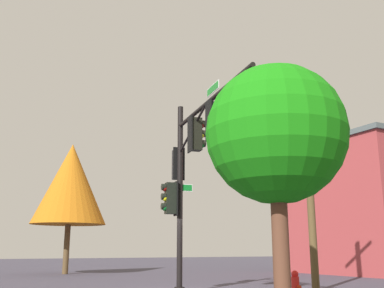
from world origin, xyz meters
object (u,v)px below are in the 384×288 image
tree_near (71,184)px  brick_building (370,207)px  signal_pole_assembly (194,156)px  fire_hydrant (295,285)px  tree_mid (276,135)px  utility_pole (309,171)px

tree_near → brick_building: 18.97m
signal_pole_assembly → fire_hydrant: size_ratio=8.00×
fire_hydrant → tree_mid: tree_mid is taller
tree_near → tree_mid: tree_near is taller
utility_pole → fire_hydrant: bearing=-54.9°
tree_near → tree_mid: size_ratio=1.40×
tree_near → fire_hydrant: bearing=10.0°
fire_hydrant → utility_pole: bearing=125.1°
fire_hydrant → brick_building: brick_building is taller
fire_hydrant → tree_near: bearing=-170.0°
signal_pole_assembly → utility_pole: (0.06, 4.88, -0.13)m
signal_pole_assembly → tree_near: (-15.47, -0.46, 1.00)m
tree_near → brick_building: bearing=63.8°
signal_pole_assembly → tree_mid: bearing=-4.5°
utility_pole → brick_building: (-7.19, 11.63, -0.27)m
utility_pole → tree_near: 16.46m
fire_hydrant → brick_building: 16.90m
fire_hydrant → tree_mid: 5.56m
tree_mid → utility_pole: bearing=131.5°
signal_pole_assembly → brick_building: brick_building is taller
signal_pole_assembly → tree_near: tree_near is taller
utility_pole → fire_hydrant: size_ratio=10.07×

